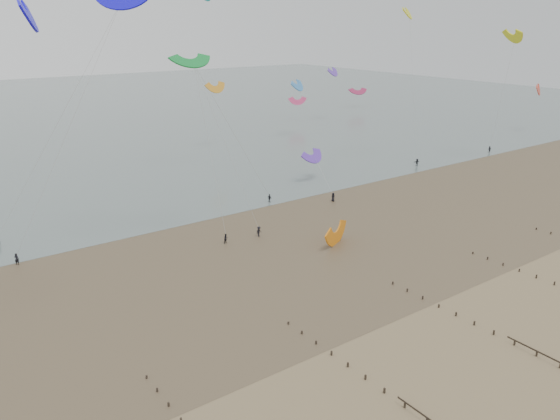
# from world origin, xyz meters

# --- Properties ---
(ground) EXTENTS (500.00, 500.00, 0.00)m
(ground) POSITION_xyz_m (0.00, 0.00, 0.00)
(ground) COLOR brown
(ground) RESTS_ON ground
(sea_and_shore) EXTENTS (500.00, 665.00, 0.03)m
(sea_and_shore) POSITION_xyz_m (-4.08, 34.40, 0.01)
(sea_and_shore) COLOR #475654
(sea_and_shore) RESTS_ON ground
(kitesurfer_lead) EXTENTS (0.80, 0.77, 1.85)m
(kitesurfer_lead) POSITION_xyz_m (-36.80, 49.41, 0.93)
(kitesurfer_lead) COLOR black
(kitesurfer_lead) RESTS_ON ground
(kitesurfers) EXTENTS (124.10, 22.37, 1.81)m
(kitesurfers) POSITION_xyz_m (26.90, 47.50, 0.88)
(kitesurfers) COLOR black
(kitesurfers) RESTS_ON ground
(grounded_kite) EXTENTS (8.48, 7.77, 3.77)m
(grounded_kite) POSITION_xyz_m (7.40, 27.65, 0.00)
(grounded_kite) COLOR orange
(grounded_kite) RESTS_ON ground
(kites_airborne) EXTENTS (236.39, 113.58, 41.96)m
(kites_airborne) POSITION_xyz_m (-7.53, 84.80, 22.31)
(kites_airborne) COLOR #0B9698
(kites_airborne) RESTS_ON ground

